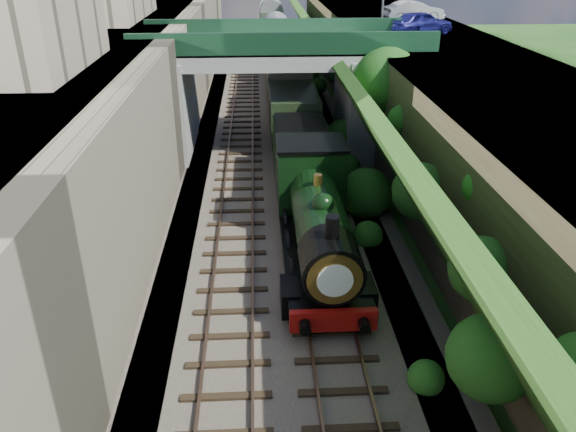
{
  "coord_description": "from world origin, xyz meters",
  "views": [
    {
      "loc": [
        -0.98,
        -8.3,
        11.34
      ],
      "look_at": [
        0.0,
        8.97,
        2.89
      ],
      "focal_mm": 35.0,
      "sensor_mm": 36.0,
      "label": 1
    }
  ],
  "objects": [
    {
      "name": "coach_middle",
      "position": [
        1.2,
        49.29,
        2.05
      ],
      "size": [
        2.9,
        18.0,
        3.7
      ],
      "color": "black",
      "rests_on": "trackbed"
    },
    {
      "name": "street_plateau_right",
      "position": [
        9.5,
        20.0,
        3.12
      ],
      "size": [
        8.0,
        90.0,
        6.25
      ],
      "primitive_type": "cube",
      "color": "#262628",
      "rests_on": "ground"
    },
    {
      "name": "track_right",
      "position": [
        1.2,
        20.0,
        0.25
      ],
      "size": [
        2.5,
        90.0,
        0.2
      ],
      "color": "black",
      "rests_on": "trackbed"
    },
    {
      "name": "embankment_slope",
      "position": [
        4.97,
        17.07,
        2.71
      ],
      "size": [
        4.37,
        90.0,
        6.36
      ],
      "color": "#1E4714",
      "rests_on": "ground"
    },
    {
      "name": "retaining_wall",
      "position": [
        -5.5,
        20.0,
        3.5
      ],
      "size": [
        1.0,
        90.0,
        7.0
      ],
      "primitive_type": "cube",
      "color": "#756B56",
      "rests_on": "ground"
    },
    {
      "name": "car_blue",
      "position": [
        9.2,
        27.17,
        6.93
      ],
      "size": [
        4.3,
        2.98,
        1.36
      ],
      "primitive_type": "imported",
      "rotation": [
        0.0,
        0.0,
        1.95
      ],
      "color": "navy",
      "rests_on": "street_plateau_right"
    },
    {
      "name": "road_bridge",
      "position": [
        0.94,
        24.0,
        4.08
      ],
      "size": [
        16.0,
        6.4,
        7.25
      ],
      "color": "gray",
      "rests_on": "ground"
    },
    {
      "name": "coach_front",
      "position": [
        1.2,
        30.49,
        2.05
      ],
      "size": [
        2.9,
        18.0,
        3.7
      ],
      "color": "black",
      "rests_on": "trackbed"
    },
    {
      "name": "track_left",
      "position": [
        -2.0,
        20.0,
        0.25
      ],
      "size": [
        2.5,
        90.0,
        0.2
      ],
      "color": "black",
      "rests_on": "trackbed"
    },
    {
      "name": "locomotive",
      "position": [
        1.2,
        10.53,
        1.89
      ],
      "size": [
        3.1,
        10.22,
        3.83
      ],
      "color": "black",
      "rests_on": "trackbed"
    },
    {
      "name": "street_plateau_left",
      "position": [
        -9.0,
        20.0,
        3.5
      ],
      "size": [
        6.0,
        90.0,
        7.0
      ],
      "primitive_type": "cube",
      "color": "#262628",
      "rests_on": "ground"
    },
    {
      "name": "building_near",
      "position": [
        -9.5,
        14.0,
        9.0
      ],
      "size": [
        4.0,
        8.0,
        4.0
      ],
      "primitive_type": "cube",
      "color": "gray",
      "rests_on": "street_plateau_left"
    },
    {
      "name": "trackbed",
      "position": [
        0.0,
        20.0,
        0.1
      ],
      "size": [
        10.0,
        90.0,
        0.2
      ],
      "primitive_type": "cube",
      "color": "#473F38",
      "rests_on": "ground"
    },
    {
      "name": "tender",
      "position": [
        1.2,
        17.89,
        1.62
      ],
      "size": [
        2.7,
        6.0,
        3.05
      ],
      "color": "black",
      "rests_on": "trackbed"
    },
    {
      "name": "tree",
      "position": [
        5.91,
        20.67,
        4.65
      ],
      "size": [
        3.6,
        3.8,
        6.6
      ],
      "color": "black",
      "rests_on": "ground"
    },
    {
      "name": "coach_rear",
      "position": [
        1.2,
        68.09,
        2.05
      ],
      "size": [
        2.9,
        18.0,
        3.7
      ],
      "color": "black",
      "rests_on": "trackbed"
    },
    {
      "name": "car_silver",
      "position": [
        10.34,
        33.32,
        6.95
      ],
      "size": [
        4.4,
        2.12,
        1.39
      ],
      "primitive_type": "imported",
      "rotation": [
        0.0,
        0.0,
        1.73
      ],
      "color": "#A6A6AA",
      "rests_on": "street_plateau_right"
    }
  ]
}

